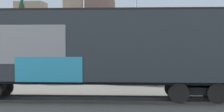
% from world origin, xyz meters
% --- Properties ---
extents(ground_plane, '(260.00, 260.00, 0.00)m').
position_xyz_m(ground_plane, '(0.00, 0.00, 0.00)').
color(ground_plane, slate).
extents(track, '(60.02, 4.08, 0.08)m').
position_xyz_m(track, '(1.16, 0.03, 0.04)').
color(track, '#4C4742').
rests_on(track, ground_plane).
extents(freight_car, '(15.86, 3.30, 4.34)m').
position_xyz_m(freight_car, '(0.22, -0.00, 2.48)').
color(freight_car, '#33383D').
rests_on(freight_car, ground_plane).
extents(hillside, '(148.98, 28.73, 13.43)m').
position_xyz_m(hillside, '(0.01, 57.69, 4.54)').
color(hillside, silver).
rests_on(hillside, ground_plane).
extents(parked_car_green, '(4.38, 2.54, 1.68)m').
position_xyz_m(parked_car_green, '(-4.60, 6.49, 0.86)').
color(parked_car_green, '#1E5933').
rests_on(parked_car_green, ground_plane).
extents(parked_car_black, '(4.77, 2.08, 1.73)m').
position_xyz_m(parked_car_black, '(2.29, 6.03, 0.87)').
color(parked_car_black, black).
rests_on(parked_car_black, ground_plane).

